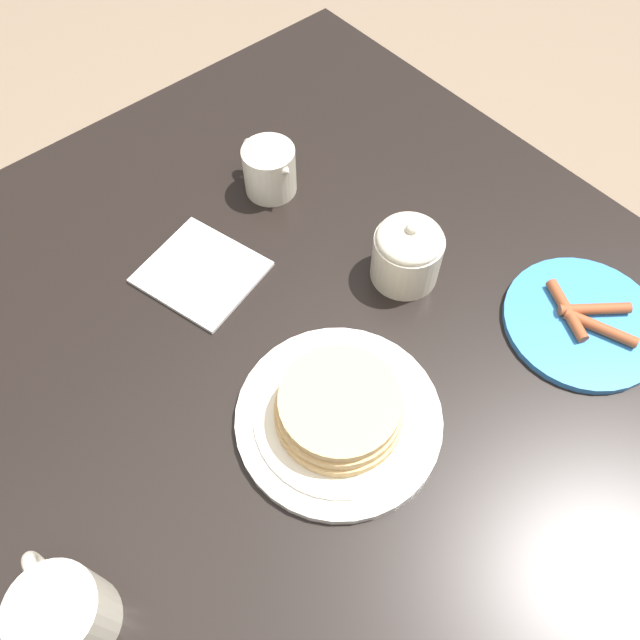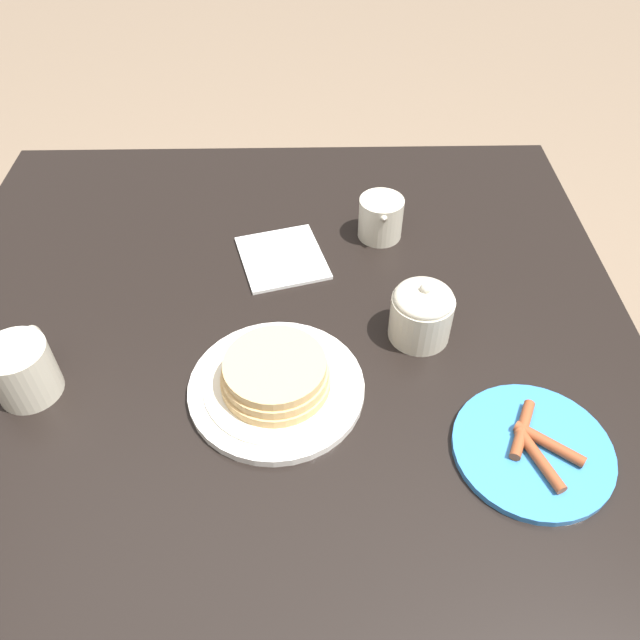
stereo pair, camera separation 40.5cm
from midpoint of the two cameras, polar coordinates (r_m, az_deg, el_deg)
ground_plane at (r=1.45m, az=3.05°, el=-32.24°), size 8.00×8.00×0.00m
dining_table at (r=0.83m, az=4.88°, el=-22.74°), size 1.38×1.07×0.75m
pancake_plate at (r=0.74m, az=5.61°, el=-14.97°), size 0.24×0.24×0.06m
side_plate_bacon at (r=0.81m, az=30.74°, el=-19.48°), size 0.20×0.20×0.02m
coffee_mug at (r=0.77m, az=-20.26°, el=-13.17°), size 0.11×0.08×0.08m
creamer_pitcher at (r=0.97m, az=13.80°, el=3.64°), size 0.11×0.07×0.08m
sugar_bowl at (r=0.82m, az=19.48°, el=-7.02°), size 0.09×0.09×0.10m
napkin at (r=0.92m, az=4.10°, el=-0.55°), size 0.17×0.16×0.01m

